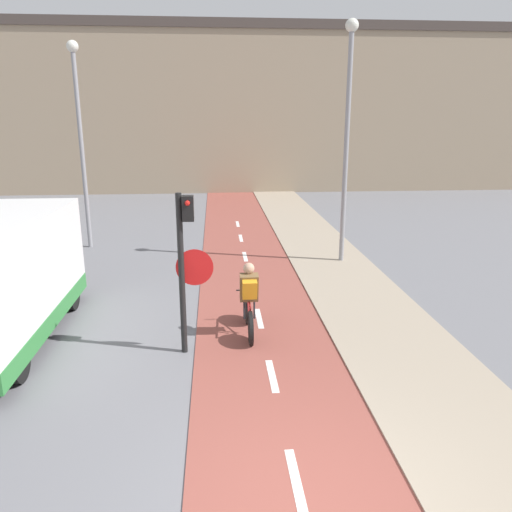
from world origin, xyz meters
name	(u,v)px	position (x,y,z in m)	size (l,w,h in m)	color
ground_plane	(303,512)	(0.00, 0.00, 0.00)	(120.00, 120.00, 0.00)	slate
bike_lane	(303,511)	(0.00, 0.01, 0.01)	(2.66, 60.00, 0.02)	brown
building_row_background	(228,110)	(0.00, 26.95, 4.69)	(60.00, 5.20, 9.36)	gray
traffic_light_pole	(186,256)	(-1.43, 4.07, 1.85)	(0.67, 0.25, 2.97)	black
street_lamp_far	(80,125)	(-5.13, 12.24, 3.99)	(0.36, 0.36, 6.49)	gray
street_lamp_sidewalk	(348,120)	(2.87, 9.78, 4.15)	(0.36, 0.36, 6.79)	gray
cyclist_near	(249,301)	(-0.27, 4.75, 0.71)	(0.46, 1.70, 1.49)	black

